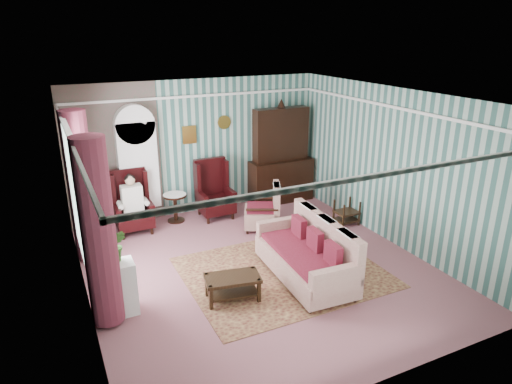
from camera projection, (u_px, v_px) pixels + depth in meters
name	position (u px, v px, depth m)	size (l,w,h in m)	color
floor	(259.00, 268.00, 7.81)	(6.00, 6.00, 0.00)	#955660
room_shell	(218.00, 157.00, 7.03)	(5.53, 6.02, 2.91)	#36635B
bookcase	(139.00, 172.00, 9.29)	(0.80, 0.28, 2.24)	silver
dresser_hutch	(281.00, 153.00, 10.49)	(1.50, 0.56, 2.36)	black
wingback_left	(132.00, 203.00, 9.02)	(0.76, 0.80, 1.25)	black
wingback_right	(215.00, 190.00, 9.74)	(0.76, 0.80, 1.25)	black
seated_woman	(133.00, 204.00, 9.03)	(0.44, 0.40, 1.18)	silver
round_side_table	(175.00, 208.00, 9.63)	(0.50, 0.50, 0.60)	black
nest_table	(347.00, 212.00, 9.49)	(0.45, 0.38, 0.54)	black
plant_stand	(116.00, 289.00, 6.44)	(0.55, 0.35, 0.80)	silver
rug	(283.00, 272.00, 7.67)	(3.20, 2.60, 0.01)	#531B1F
sofa	(305.00, 251.00, 7.32)	(2.04, 1.11, 1.01)	beige
floral_armchair	(262.00, 204.00, 9.21)	(0.78, 0.84, 1.08)	beige
coffee_table	(233.00, 288.00, 6.85)	(0.82, 0.46, 0.39)	black
potted_plant_a	(105.00, 253.00, 6.16)	(0.37, 0.32, 0.41)	#164917
potted_plant_b	(116.00, 246.00, 6.31)	(0.26, 0.21, 0.47)	#1F4A17
potted_plant_c	(108.00, 251.00, 6.26)	(0.22, 0.22, 0.39)	#1B541A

